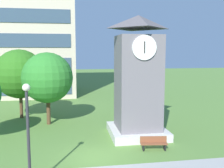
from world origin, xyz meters
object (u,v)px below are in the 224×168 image
at_px(park_bench, 154,143).
at_px(tree_streetside, 47,78).
at_px(clock_tower, 138,84).
at_px(street_lamp, 28,124).
at_px(tree_near_tower, 20,74).

distance_m(park_bench, tree_streetside, 11.13).
bearing_deg(park_bench, tree_streetside, 135.26).
height_order(clock_tower, park_bench, clock_tower).
xyz_separation_m(clock_tower, street_lamp, (-7.11, -6.88, -0.87)).
distance_m(clock_tower, park_bench, 4.80).
bearing_deg(tree_near_tower, street_lamp, -78.27).
bearing_deg(park_bench, clock_tower, 95.62).
xyz_separation_m(clock_tower, tree_streetside, (-7.13, 4.24, 0.14)).
bearing_deg(street_lamp, clock_tower, 44.09).
bearing_deg(street_lamp, tree_streetside, 90.13).
bearing_deg(tree_near_tower, clock_tower, -35.01).
relative_size(clock_tower, street_lamp, 1.82).
xyz_separation_m(park_bench, street_lamp, (-7.41, -3.76, 2.76)).
relative_size(park_bench, street_lamp, 0.36).
distance_m(park_bench, tree_near_tower, 14.96).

